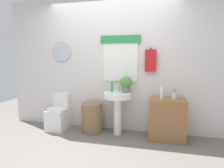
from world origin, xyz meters
The scene contains 11 objects.
ground_plane centered at (0.00, 0.00, 0.00)m, with size 8.00×8.00×0.00m, color slate.
back_wall centered at (0.00, 1.15, 1.30)m, with size 4.40×0.18×2.60m.
toilet centered at (-1.04, 0.88, 0.28)m, with size 0.38×0.51×0.73m.
laundry_hamper centered at (-0.33, 0.85, 0.28)m, with size 0.40×0.40×0.57m, color #846647.
pedestal_sink centered at (0.17, 0.85, 0.60)m, with size 0.52×0.52×0.80m.
faucet centered at (0.17, 0.97, 0.85)m, with size 0.03×0.03×0.10m, color silver.
wooden_cabinet centered at (1.06, 0.85, 0.36)m, with size 0.61×0.44×0.72m, color olive.
soap_bottle centered at (0.05, 0.90, 0.90)m, with size 0.05×0.05×0.20m, color green.
potted_plant centered at (0.31, 0.91, 0.96)m, with size 0.23×0.23×0.30m.
lotion_bottle centered at (0.96, 0.81, 0.83)m, with size 0.05×0.05×0.21m, color white.
toothbrush_cup centered at (1.17, 0.87, 0.78)m, with size 0.08×0.08×0.19m.
Camera 1 is at (0.90, -2.57, 1.43)m, focal length 31.04 mm.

